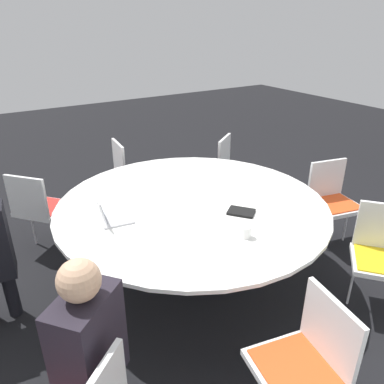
# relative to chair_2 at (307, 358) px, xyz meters

# --- Properties ---
(ground_plane) EXTENTS (16.00, 16.00, 0.00)m
(ground_plane) POSITION_rel_chair_2_xyz_m (-0.24, -1.53, -0.52)
(ground_plane) COLOR black
(conference_table) EXTENTS (2.29, 2.29, 0.74)m
(conference_table) POSITION_rel_chair_2_xyz_m (-0.24, -1.53, 0.15)
(conference_table) COLOR #333333
(conference_table) RESTS_ON ground_plane
(chair_2) EXTENTS (0.50, 0.51, 0.87)m
(chair_2) POSITION_rel_chair_2_xyz_m (0.00, 0.00, 0.00)
(chair_2) COLOR silver
(chair_2) RESTS_ON ground_plane
(chair_3) EXTENTS (0.60, 0.61, 0.87)m
(chair_3) POSITION_rel_chair_2_xyz_m (-1.28, -0.39, 0.00)
(chair_3) COLOR silver
(chair_3) RESTS_ON ground_plane
(chair_4) EXTENTS (0.52, 0.51, 0.87)m
(chair_4) POSITION_rel_chair_2_xyz_m (-1.76, -1.25, 0.00)
(chair_4) COLOR silver
(chair_4) RESTS_ON ground_plane
(chair_5) EXTENTS (0.60, 0.60, 0.87)m
(chair_5) POSITION_rel_chair_2_xyz_m (-1.45, -2.48, 0.00)
(chair_5) COLOR silver
(chair_5) RESTS_ON ground_plane
(chair_6) EXTENTS (0.46, 0.48, 0.87)m
(chair_6) POSITION_rel_chair_2_xyz_m (-0.32, -3.07, 0.00)
(chair_6) COLOR silver
(chair_6) RESTS_ON ground_plane
(chair_7) EXTENTS (0.61, 0.61, 0.87)m
(chair_7) POSITION_rel_chair_2_xyz_m (0.82, -2.65, 0.00)
(chair_7) COLOR silver
(chair_7) RESTS_ON ground_plane
(person_1) EXTENTS (0.42, 0.40, 1.22)m
(person_1) POSITION_rel_chair_2_xyz_m (1.01, -0.52, 0.19)
(person_1) COLOR #231E28
(person_1) RESTS_ON ground_plane
(laptop) EXTENTS (0.30, 0.34, 0.21)m
(laptop) POSITION_rel_chair_2_xyz_m (0.46, -1.63, 0.27)
(laptop) COLOR silver
(laptop) RESTS_ON conference_table
(spiral_notebook) EXTENTS (0.25, 0.26, 0.02)m
(spiral_notebook) POSITION_rel_chair_2_xyz_m (-0.47, -1.16, 0.23)
(spiral_notebook) COLOR black
(spiral_notebook) RESTS_ON conference_table
(coffee_cup) EXTENTS (0.08, 0.08, 0.09)m
(coffee_cup) POSITION_rel_chair_2_xyz_m (-0.27, -0.85, 0.26)
(coffee_cup) COLOR white
(coffee_cup) RESTS_ON conference_table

